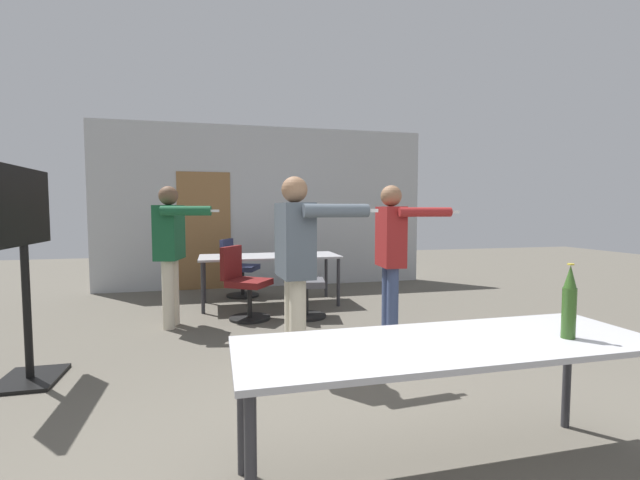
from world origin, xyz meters
name	(u,v)px	position (x,y,z in m)	size (l,w,h in m)	color
back_wall	(265,208)	(-0.03, 6.27, 1.43)	(5.91, 0.12, 2.88)	#B2B5B7
conference_table_near	(448,353)	(0.23, 0.41, 0.66)	(2.17, 0.71, 0.73)	#A8A8AD
conference_table_far	(270,259)	(-0.14, 4.73, 0.67)	(2.01, 0.82, 0.73)	#A8A8AD
tv_screen	(24,249)	(-2.41, 2.36, 1.08)	(0.44, 1.03, 1.73)	black
person_center_tall	(392,247)	(0.88, 2.66, 1.00)	(0.74, 0.62, 1.65)	#3D4C75
person_far_watching	(296,255)	(-0.24, 2.12, 1.00)	(0.81, 0.68, 1.68)	beige
person_right_polo	(171,243)	(-1.43, 3.80, 1.00)	(0.74, 0.76, 1.67)	beige
office_chair_side_rolled	(238,270)	(-0.57, 5.45, 0.43)	(0.65, 0.62, 0.92)	black
office_chair_far_left	(244,285)	(-0.57, 3.97, 0.43)	(0.68, 0.66, 0.93)	black
office_chair_near_pushed	(300,285)	(0.14, 3.88, 0.42)	(0.59, 0.53, 0.91)	black
beer_bottle	(569,303)	(0.86, 0.31, 0.91)	(0.07, 0.07, 0.39)	#2D511E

